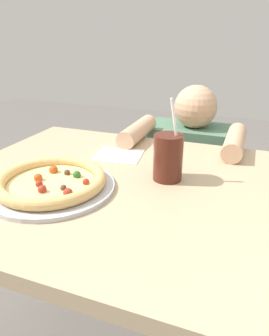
{
  "coord_description": "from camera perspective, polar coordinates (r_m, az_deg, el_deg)",
  "views": [
    {
      "loc": [
        0.23,
        -0.76,
        1.15
      ],
      "look_at": [
        -0.07,
        0.04,
        0.78
      ],
      "focal_mm": 33.44,
      "sensor_mm": 36.0,
      "label": 1
    }
  ],
  "objects": [
    {
      "name": "pizza_near",
      "position": [
        0.89,
        -14.88,
        -2.58
      ],
      "size": [
        0.35,
        0.35,
        0.04
      ],
      "color": "#B7B7BC",
      "rests_on": "dining_table"
    },
    {
      "name": "diner_seated",
      "position": [
        1.57,
        9.9,
        -5.0
      ],
      "size": [
        0.45,
        0.54,
        0.94
      ],
      "color": "#333847",
      "rests_on": "ground"
    },
    {
      "name": "dining_table",
      "position": [
        0.94,
        3.06,
        -9.56
      ],
      "size": [
        1.23,
        0.85,
        0.75
      ],
      "color": "tan",
      "rests_on": "ground"
    },
    {
      "name": "paper_napkin",
      "position": [
        1.11,
        -2.9,
        2.37
      ],
      "size": [
        0.18,
        0.16,
        0.0
      ],
      "primitive_type": "cube",
      "rotation": [
        0.0,
        0.0,
        0.13
      ],
      "color": "white",
      "rests_on": "dining_table"
    },
    {
      "name": "drink_cup_colored",
      "position": [
        0.91,
        6.14,
        1.98
      ],
      "size": [
        0.09,
        0.09,
        0.24
      ],
      "color": "#4C1E14",
      "rests_on": "dining_table"
    }
  ]
}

